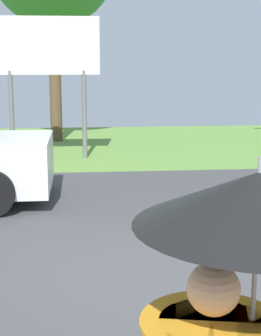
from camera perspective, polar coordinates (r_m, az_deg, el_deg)
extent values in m
cube|color=#424244|center=(8.29, 0.20, -6.41)|extent=(40.00, 8.00, 0.10)
cube|color=olive|center=(16.08, -2.58, 2.37)|extent=(40.00, 8.00, 0.10)
sphere|color=tan|center=(2.26, 8.74, -12.49)|extent=(0.22, 0.22, 0.22)
cylinder|color=gray|center=(2.29, 12.93, -11.36)|extent=(0.02, 0.02, 0.75)
cone|color=black|center=(2.18, 13.32, -3.21)|extent=(1.00, 1.00, 0.22)
cylinder|color=gray|center=(2.15, 13.47, -0.12)|extent=(0.02, 0.02, 0.10)
cylinder|color=black|center=(10.88, -12.83, -0.03)|extent=(0.76, 0.28, 0.76)
cylinder|color=slate|center=(13.80, -12.40, 5.42)|extent=(0.12, 0.12, 2.20)
cylinder|color=slate|center=(13.70, -4.88, 5.60)|extent=(0.12, 0.12, 2.20)
cube|color=silver|center=(13.65, -8.88, 12.63)|extent=(2.60, 0.10, 1.40)
cylinder|color=brown|center=(16.71, -7.95, 9.52)|extent=(0.36, 0.36, 3.90)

